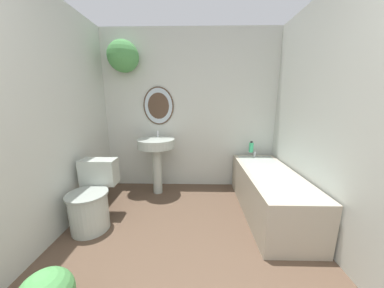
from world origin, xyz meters
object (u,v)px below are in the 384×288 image
at_px(pedestal_sink, 156,151).
at_px(shampoo_bottle, 251,147).
at_px(bathtub, 269,191).
at_px(toilet, 92,200).

xyz_separation_m(pedestal_sink, shampoo_bottle, (1.41, 0.13, 0.03)).
bearing_deg(bathtub, pedestal_sink, 161.14).
height_order(bathtub, shampoo_bottle, shampoo_bottle).
relative_size(toilet, shampoo_bottle, 4.19).
bearing_deg(toilet, shampoo_bottle, 25.31).
height_order(pedestal_sink, bathtub, pedestal_sink).
height_order(pedestal_sink, shampoo_bottle, pedestal_sink).
distance_m(pedestal_sink, shampoo_bottle, 1.42).
bearing_deg(bathtub, shampoo_bottle, 95.83).
bearing_deg(shampoo_bottle, bathtub, -84.17).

